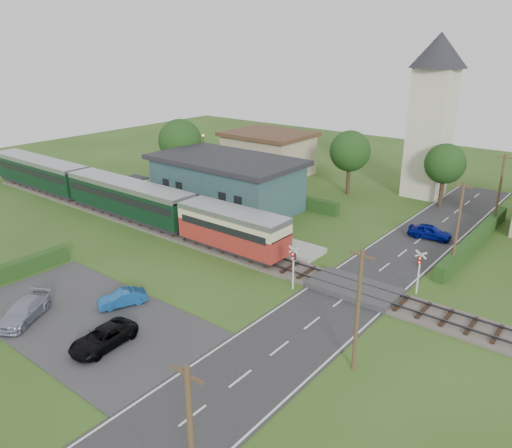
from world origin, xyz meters
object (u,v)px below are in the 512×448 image
Objects in this scene: crossing_signal_far at (420,266)px; pedestrian_far at (143,195)px; house_west at (268,153)px; crossing_signal_near at (293,262)px; car_park_blue at (122,298)px; car_on_road at (430,232)px; church_tower at (433,104)px; car_park_silver at (24,311)px; equipment_hut at (135,189)px; pedestrian_near at (232,220)px; station_building at (226,182)px; car_park_dark at (103,338)px; train at (109,192)px.

pedestrian_far is (-30.23, 0.84, -0.80)m from crossing_signal_far.
house_west is 3.30× the size of crossing_signal_near.
crossing_signal_far reaches higher than car_park_blue.
church_tower is at bearing 14.86° from car_on_road.
car_park_silver is (10.53, -39.48, -2.09)m from house_west.
car_park_silver is at bearing -102.57° from church_tower.
pedestrian_far is at bearing -133.53° from church_tower.
crossing_signal_near reaches higher than equipment_hut.
crossing_signal_near is (1.40, -28.41, -8.08)m from church_tower.
car_park_blue is 1.70× the size of pedestrian_near.
pedestrian_near is 12.59m from pedestrian_far.
equipment_hut is 1.37× the size of pedestrian_near.
house_west reaches higher than station_building.
station_building reaches higher than car_park_silver.
crossing_signal_far reaches higher than car_park_dark.
car_park_dark is at bearing -63.70° from station_building.
car_park_blue is (8.89, -20.49, -2.09)m from station_building.
pedestrian_far is (1.45, 3.23, -0.83)m from train.
equipment_hut is 9.92m from station_building.
house_west is 22.86m from pedestrian_near.
crossing_signal_near is 0.76× the size of car_park_silver.
car_park_dark is (6.41, 1.32, -0.05)m from car_park_silver.
car_park_silver is (-10.87, -14.07, -1.44)m from crossing_signal_near.
equipment_hut is 0.68× the size of car_on_road.
car_park_blue is 1.77× the size of pedestrian_far.
car_park_silver is at bearing -75.07° from house_west.
station_building is 4.88× the size of crossing_signal_near.
crossing_signal_near is at bearing 156.74° from car_on_road.
train is at bearing 133.33° from pedestrian_far.
pedestrian_near is at bearing -111.45° from church_tower.
crossing_signal_near reaches higher than car_park_dark.
house_west is 3.40× the size of car_park_blue.
car_park_silver is at bearing -55.49° from equipment_hut.
station_building reaches higher than crossing_signal_near.
station_building is at bearing 164.37° from crossing_signal_far.
equipment_hut reaches higher than car_on_road.
station_building reaches higher than pedestrian_far.
church_tower is 1.63× the size of house_west.
car_park_blue is (-14.71, -13.89, -1.54)m from crossing_signal_far.
car_park_dark is (-3.06, -41.16, -9.58)m from church_tower.
crossing_signal_near is at bearing -146.31° from crossing_signal_far.
car_park_silver reaches higher than car_park_dark.
car_park_silver is at bearing -77.75° from station_building.
house_west is at bearing -70.37° from pedestrian_near.
pedestrian_far is at bearing 92.80° from car_park_silver.
car_park_dark is at bearing -25.73° from car_park_blue.
station_building is 27.03m from car_park_dark.
crossing_signal_far is (8.60, -23.61, -8.08)m from church_tower.
crossing_signal_near is 1.00× the size of crossing_signal_far.
church_tower is at bearing 80.96° from car_park_dark.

